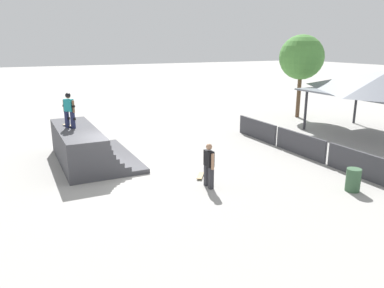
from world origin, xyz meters
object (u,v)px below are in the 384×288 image
skateboard_on_ground (200,176)px  tree_beside_pavilion (301,58)px  skateboard_on_deck (69,125)px  bystander_walking (209,163)px  trash_bin (353,180)px  skater_on_deck (69,108)px

skateboard_on_ground → tree_beside_pavilion: (-8.22, 12.19, 4.19)m
skateboard_on_deck → bystander_walking: size_ratio=0.48×
bystander_walking → tree_beside_pavilion: size_ratio=0.29×
skateboard_on_deck → trash_bin: size_ratio=0.96×
bystander_walking → trash_bin: size_ratio=1.99×
skater_on_deck → skateboard_on_ground: skater_on_deck is taller
skater_on_deck → bystander_walking: 6.90m
skater_on_deck → skateboard_on_deck: (-0.33, -0.03, -0.84)m
skateboard_on_deck → tree_beside_pavilion: bearing=81.1°
skateboard_on_deck → skateboard_on_ground: size_ratio=1.00×
skater_on_deck → bystander_walking: size_ratio=0.93×
trash_bin → tree_beside_pavilion: bearing=146.7°
skateboard_on_deck → tree_beside_pavilion: tree_beside_pavilion is taller
bystander_walking → skateboard_on_ground: 1.41m
skateboard_on_deck → bystander_walking: 7.04m
skateboard_on_deck → bystander_walking: bystander_walking is taller
tree_beside_pavilion → trash_bin: tree_beside_pavilion is taller
skateboard_on_ground → tree_beside_pavilion: size_ratio=0.14×
skater_on_deck → trash_bin: skater_on_deck is taller
skateboard_on_deck → trash_bin: 12.05m
skateboard_on_deck → skateboard_on_ground: 6.49m
skater_on_deck → tree_beside_pavilion: tree_beside_pavilion is taller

